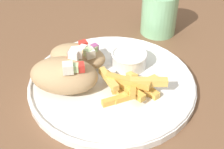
{
  "coord_description": "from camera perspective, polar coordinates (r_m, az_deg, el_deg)",
  "views": [
    {
      "loc": [
        0.01,
        -0.46,
        1.17
      ],
      "look_at": [
        -0.03,
        -0.0,
        0.8
      ],
      "focal_mm": 50.0,
      "sensor_mm": 36.0,
      "label": 1
    }
  ],
  "objects": [
    {
      "name": "water_glass",
      "position": [
        0.76,
        8.59,
        10.69
      ],
      "size": [
        0.08,
        0.08,
        0.1
      ],
      "color": "#8CCC93",
      "rests_on": "table"
    },
    {
      "name": "sauce_ramekin",
      "position": [
        0.63,
        3.59,
        2.91
      ],
      "size": [
        0.07,
        0.07,
        0.03
      ],
      "color": "white",
      "rests_on": "plate"
    },
    {
      "name": "plate",
      "position": [
        0.6,
        0.0,
        -1.83
      ],
      "size": [
        0.32,
        0.32,
        0.02
      ],
      "color": "white",
      "rests_on": "table"
    },
    {
      "name": "pita_sandwich_far",
      "position": [
        0.62,
        -6.22,
        3.32
      ],
      "size": [
        0.12,
        0.09,
        0.06
      ],
      "rotation": [
        0.0,
        0.0,
        -0.17
      ],
      "color": "tan",
      "rests_on": "plate"
    },
    {
      "name": "fries_pile",
      "position": [
        0.56,
        3.56,
        -2.18
      ],
      "size": [
        0.13,
        0.09,
        0.04
      ],
      "color": "#E5B251",
      "rests_on": "plate"
    },
    {
      "name": "pita_sandwich_near",
      "position": [
        0.57,
        -8.7,
        -0.05
      ],
      "size": [
        0.13,
        0.09,
        0.07
      ],
      "rotation": [
        0.0,
        0.0,
        -0.07
      ],
      "color": "tan",
      "rests_on": "plate"
    },
    {
      "name": "table",
      "position": [
        0.65,
        2.7,
        -6.93
      ],
      "size": [
        1.42,
        1.42,
        0.77
      ],
      "color": "brown",
      "rests_on": "ground_plane"
    }
  ]
}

